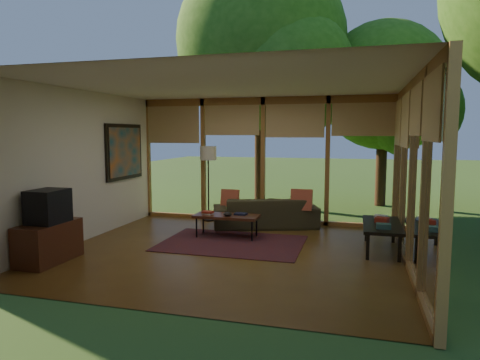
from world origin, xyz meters
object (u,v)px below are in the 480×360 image
(floor_lamp, at_px, (208,157))
(coffee_table, at_px, (227,217))
(sofa, at_px, (265,212))
(side_console, at_px, (382,226))
(television, at_px, (48,206))
(media_cabinet, at_px, (49,242))

(floor_lamp, xyz_separation_m, coffee_table, (0.85, -1.38, -1.01))
(sofa, distance_m, side_console, 2.57)
(television, bearing_deg, side_console, 22.38)
(floor_lamp, bearing_deg, media_cabinet, -109.86)
(media_cabinet, bearing_deg, television, 0.00)
(coffee_table, bearing_deg, media_cabinet, -134.44)
(sofa, height_order, television, television)
(media_cabinet, height_order, television, television)
(floor_lamp, bearing_deg, side_console, -23.46)
(sofa, height_order, coffee_table, sofa)
(floor_lamp, distance_m, coffee_table, 1.91)
(floor_lamp, xyz_separation_m, side_console, (3.59, -1.56, -1.00))
(media_cabinet, relative_size, television, 1.82)
(television, bearing_deg, coffee_table, 45.83)
(sofa, height_order, media_cabinet, sofa)
(television, relative_size, coffee_table, 0.46)
(media_cabinet, height_order, coffee_table, media_cabinet)
(sofa, bearing_deg, floor_lamp, -32.31)
(television, relative_size, floor_lamp, 0.33)
(sofa, height_order, floor_lamp, floor_lamp)
(television, xyz_separation_m, coffee_table, (2.11, 2.17, -0.46))
(media_cabinet, bearing_deg, coffee_table, 45.56)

